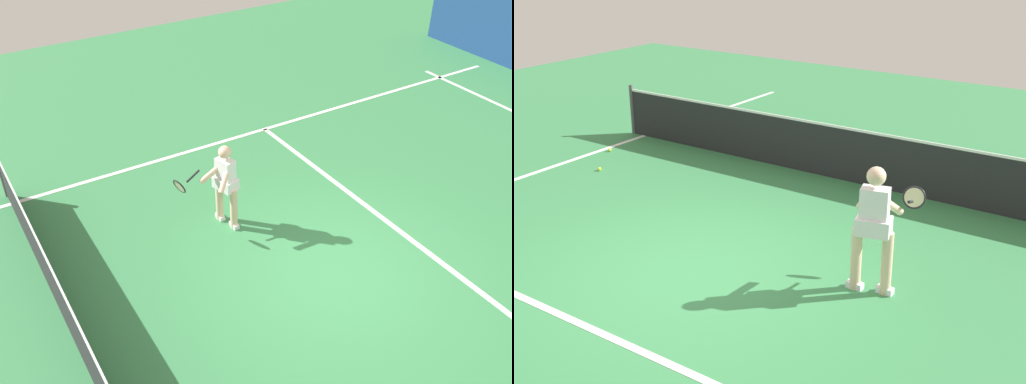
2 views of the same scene
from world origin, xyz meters
TOP-DOWN VIEW (x-y plane):
  - ground_plane at (0.00, 0.00)m, footprint 25.02×25.02m
  - service_line_marking at (0.00, -1.59)m, footprint 9.24×0.10m
  - sideline_right_marking at (4.62, 0.00)m, footprint 0.10×17.25m
  - court_net at (0.00, 3.95)m, footprint 9.92×0.08m
  - tennis_player at (2.04, 0.86)m, footprint 0.67×1.06m

SIDE VIEW (x-z plane):
  - ground_plane at x=0.00m, z-range 0.00..0.00m
  - service_line_marking at x=0.00m, z-range 0.00..0.01m
  - sideline_right_marking at x=4.62m, z-range 0.00..0.01m
  - court_net at x=0.00m, z-range -0.03..0.98m
  - tennis_player at x=2.04m, z-range 0.07..1.62m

